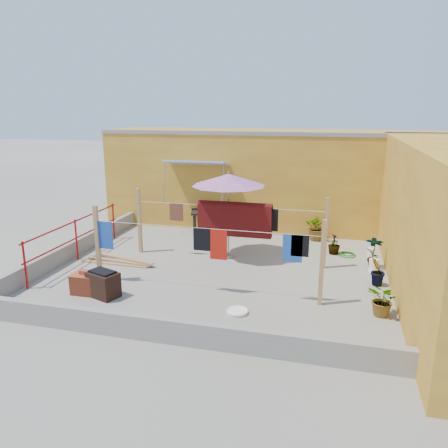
{
  "coord_description": "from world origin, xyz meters",
  "views": [
    {
      "loc": [
        2.66,
        -9.86,
        3.89
      ],
      "look_at": [
        0.03,
        0.3,
        1.11
      ],
      "focal_mm": 35.0,
      "sensor_mm": 36.0,
      "label": 1
    }
  ],
  "objects_px": {
    "water_jug_a": "(371,253)",
    "water_jug_b": "(374,265)",
    "white_basin": "(237,311)",
    "outdoor_table": "(216,213)",
    "brazier": "(103,284)",
    "plant_back_a": "(317,227)",
    "brick_stack": "(87,283)",
    "patio_umbrella": "(229,180)",
    "green_hose": "(347,254)"
  },
  "relations": [
    {
      "from": "brazier",
      "to": "outdoor_table",
      "type": "bearing_deg",
      "value": 79.36
    },
    {
      "from": "brick_stack",
      "to": "plant_back_a",
      "type": "height_order",
      "value": "plant_back_a"
    },
    {
      "from": "brazier",
      "to": "water_jug_b",
      "type": "distance_m",
      "value": 6.42
    },
    {
      "from": "white_basin",
      "to": "green_hose",
      "type": "bearing_deg",
      "value": 62.7
    },
    {
      "from": "outdoor_table",
      "to": "water_jug_b",
      "type": "xyz_separation_m",
      "value": [
        4.68,
        -2.37,
        -0.5
      ]
    },
    {
      "from": "brick_stack",
      "to": "white_basin",
      "type": "xyz_separation_m",
      "value": [
        3.38,
        -0.14,
        -0.19
      ]
    },
    {
      "from": "white_basin",
      "to": "water_jug_b",
      "type": "distance_m",
      "value": 4.1
    },
    {
      "from": "white_basin",
      "to": "water_jug_b",
      "type": "relative_size",
      "value": 1.16
    },
    {
      "from": "brick_stack",
      "to": "white_basin",
      "type": "relative_size",
      "value": 1.4
    },
    {
      "from": "water_jug_b",
      "to": "green_hose",
      "type": "bearing_deg",
      "value": 119.03
    },
    {
      "from": "brick_stack",
      "to": "green_hose",
      "type": "relative_size",
      "value": 1.29
    },
    {
      "from": "patio_umbrella",
      "to": "water_jug_b",
      "type": "relative_size",
      "value": 6.23
    },
    {
      "from": "brick_stack",
      "to": "plant_back_a",
      "type": "distance_m",
      "value": 7.03
    },
    {
      "from": "outdoor_table",
      "to": "white_basin",
      "type": "relative_size",
      "value": 4.0
    },
    {
      "from": "outdoor_table",
      "to": "brick_stack",
      "type": "bearing_deg",
      "value": -105.27
    },
    {
      "from": "outdoor_table",
      "to": "water_jug_b",
      "type": "relative_size",
      "value": 4.63
    },
    {
      "from": "water_jug_a",
      "to": "brazier",
      "type": "bearing_deg",
      "value": -144.51
    },
    {
      "from": "brick_stack",
      "to": "brazier",
      "type": "distance_m",
      "value": 0.45
    },
    {
      "from": "patio_umbrella",
      "to": "brazier",
      "type": "xyz_separation_m",
      "value": [
        -1.96,
        -3.17,
        -1.81
      ]
    },
    {
      "from": "water_jug_a",
      "to": "water_jug_b",
      "type": "relative_size",
      "value": 0.82
    },
    {
      "from": "brick_stack",
      "to": "water_jug_b",
      "type": "height_order",
      "value": "brick_stack"
    },
    {
      "from": "patio_umbrella",
      "to": "white_basin",
      "type": "distance_m",
      "value": 3.96
    },
    {
      "from": "patio_umbrella",
      "to": "plant_back_a",
      "type": "relative_size",
      "value": 2.87
    },
    {
      "from": "water_jug_a",
      "to": "white_basin",
      "type": "bearing_deg",
      "value": -123.66
    },
    {
      "from": "water_jug_b",
      "to": "plant_back_a",
      "type": "relative_size",
      "value": 0.46
    },
    {
      "from": "brazier",
      "to": "water_jug_b",
      "type": "relative_size",
      "value": 2.02
    },
    {
      "from": "brick_stack",
      "to": "plant_back_a",
      "type": "xyz_separation_m",
      "value": [
        4.64,
        5.28,
        0.18
      ]
    },
    {
      "from": "patio_umbrella",
      "to": "water_jug_a",
      "type": "relative_size",
      "value": 7.58
    },
    {
      "from": "water_jug_a",
      "to": "green_hose",
      "type": "distance_m",
      "value": 0.62
    },
    {
      "from": "water_jug_a",
      "to": "plant_back_a",
      "type": "xyz_separation_m",
      "value": [
        -1.49,
        1.29,
        0.27
      ]
    },
    {
      "from": "white_basin",
      "to": "water_jug_b",
      "type": "xyz_separation_m",
      "value": [
        2.75,
        3.04,
        0.13
      ]
    },
    {
      "from": "water_jug_b",
      "to": "green_hose",
      "type": "height_order",
      "value": "water_jug_b"
    },
    {
      "from": "patio_umbrella",
      "to": "green_hose",
      "type": "height_order",
      "value": "patio_umbrella"
    },
    {
      "from": "patio_umbrella",
      "to": "outdoor_table",
      "type": "height_order",
      "value": "patio_umbrella"
    },
    {
      "from": "patio_umbrella",
      "to": "brick_stack",
      "type": "relative_size",
      "value": 3.85
    },
    {
      "from": "plant_back_a",
      "to": "green_hose",
      "type": "bearing_deg",
      "value": -55.44
    },
    {
      "from": "white_basin",
      "to": "plant_back_a",
      "type": "height_order",
      "value": "plant_back_a"
    },
    {
      "from": "brazier",
      "to": "patio_umbrella",
      "type": "bearing_deg",
      "value": 58.28
    },
    {
      "from": "water_jug_a",
      "to": "water_jug_b",
      "type": "height_order",
      "value": "water_jug_b"
    },
    {
      "from": "brick_stack",
      "to": "brazier",
      "type": "bearing_deg",
      "value": -8.76
    },
    {
      "from": "outdoor_table",
      "to": "patio_umbrella",
      "type": "bearing_deg",
      "value": -66.35
    },
    {
      "from": "brick_stack",
      "to": "white_basin",
      "type": "distance_m",
      "value": 3.39
    },
    {
      "from": "white_basin",
      "to": "plant_back_a",
      "type": "xyz_separation_m",
      "value": [
        1.26,
        5.42,
        0.37
      ]
    },
    {
      "from": "brazier",
      "to": "plant_back_a",
      "type": "distance_m",
      "value": 6.8
    },
    {
      "from": "water_jug_a",
      "to": "plant_back_a",
      "type": "distance_m",
      "value": 1.99
    },
    {
      "from": "outdoor_table",
      "to": "plant_back_a",
      "type": "height_order",
      "value": "plant_back_a"
    },
    {
      "from": "brazier",
      "to": "plant_back_a",
      "type": "xyz_separation_m",
      "value": [
        4.2,
        5.35,
        0.12
      ]
    },
    {
      "from": "white_basin",
      "to": "plant_back_a",
      "type": "distance_m",
      "value": 5.57
    },
    {
      "from": "water_jug_a",
      "to": "outdoor_table",
      "type": "bearing_deg",
      "value": 164.61
    },
    {
      "from": "patio_umbrella",
      "to": "outdoor_table",
      "type": "distance_m",
      "value": 2.77
    }
  ]
}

